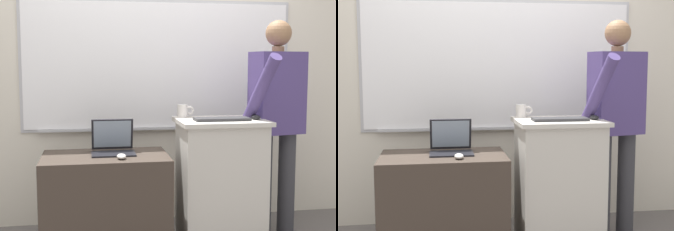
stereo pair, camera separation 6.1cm
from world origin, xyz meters
TOP-DOWN VIEW (x-y plane):
  - back_wall at (0.00, 1.16)m, footprint 6.40×0.17m
  - lectern_podium at (0.40, 0.40)m, footprint 0.63×0.49m
  - side_desk at (-0.43, 0.36)m, footprint 0.86×0.54m
  - person_presenter at (0.86, 0.51)m, footprint 0.55×0.58m
  - laptop at (-0.37, 0.46)m, footprint 0.30×0.28m
  - wireless_keyboard at (0.38, 0.34)m, footprint 0.39×0.15m
  - computer_mouse_by_laptop at (-0.33, 0.22)m, footprint 0.06×0.10m
  - computer_mouse_by_keyboard at (0.64, 0.36)m, footprint 0.06×0.10m
  - coffee_mug at (0.16, 0.58)m, footprint 0.13×0.08m

SIDE VIEW (x-z plane):
  - side_desk at x=-0.43m, z-range 0.00..0.72m
  - lectern_podium at x=0.40m, z-range 0.00..0.95m
  - computer_mouse_by_laptop at x=-0.33m, z-range 0.72..0.75m
  - laptop at x=-0.37m, z-range 0.68..0.91m
  - person_presenter at x=0.86m, z-range 0.12..1.78m
  - wireless_keyboard at x=0.38m, z-range 0.94..0.96m
  - computer_mouse_by_keyboard at x=0.64m, z-range 0.94..0.98m
  - coffee_mug at x=0.16m, z-range 0.94..1.04m
  - back_wall at x=0.00m, z-range 0.00..2.74m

